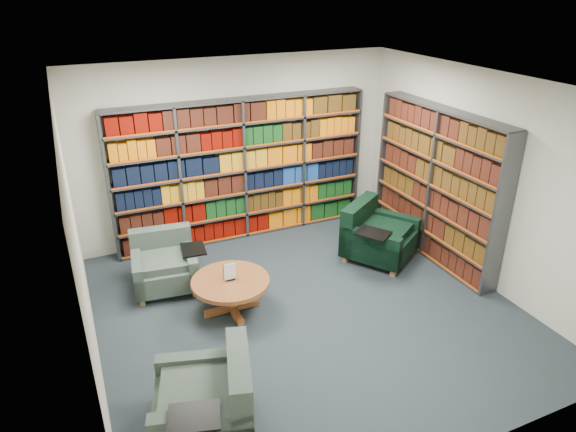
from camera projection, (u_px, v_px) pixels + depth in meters
name	position (u px, v px, depth m)	size (l,w,h in m)	color
room_shell	(309.00, 208.00, 5.91)	(5.02, 5.02, 2.82)	black
bookshelf_back	(243.00, 170.00, 7.98)	(4.00, 0.28, 2.20)	#47494F
bookshelf_right	(436.00, 185.00, 7.40)	(0.28, 2.50, 2.20)	#47494F
chair_teal_left	(164.00, 265.00, 6.92)	(1.01, 0.91, 0.75)	#06293A
chair_green_right	(375.00, 236.00, 7.61)	(1.27, 1.27, 0.83)	black
chair_teal_front	(212.00, 402.00, 4.65)	(1.08, 1.15, 0.80)	#06293A
coffee_table	(231.00, 286.00, 6.32)	(0.97, 0.97, 0.68)	brown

